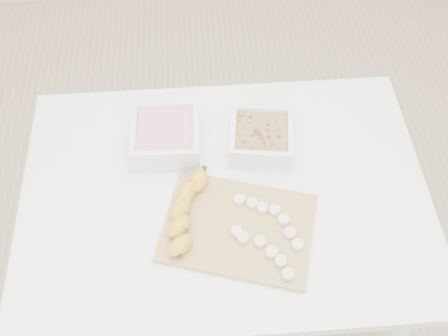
{
  "coord_description": "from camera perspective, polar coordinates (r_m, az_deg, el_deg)",
  "views": [
    {
      "loc": [
        -0.05,
        -0.62,
        1.8
      ],
      "look_at": [
        0.0,
        0.03,
        0.81
      ],
      "focal_mm": 40.0,
      "sensor_mm": 36.0,
      "label": 1
    }
  ],
  "objects": [
    {
      "name": "bowl_yogurt",
      "position": [
        1.28,
        -6.64,
        3.63
      ],
      "size": [
        0.17,
        0.17,
        0.08
      ],
      "color": "white",
      "rests_on": "table"
    },
    {
      "name": "cutting_board",
      "position": [
        1.17,
        1.62,
        -6.85
      ],
      "size": [
        0.4,
        0.33,
        0.01
      ],
      "primitive_type": "cube",
      "rotation": [
        0.0,
        0.0,
        -0.28
      ],
      "color": "tan",
      "rests_on": "table"
    },
    {
      "name": "ground",
      "position": [
        1.91,
        0.07,
        -14.27
      ],
      "size": [
        3.5,
        3.5,
        0.0
      ],
      "primitive_type": "plane",
      "color": "#C6AD89",
      "rests_on": "ground"
    },
    {
      "name": "banana_slices",
      "position": [
        1.15,
        4.98,
        -7.22
      ],
      "size": [
        0.16,
        0.22,
        0.02
      ],
      "color": "beige",
      "rests_on": "cutting_board"
    },
    {
      "name": "bowl_granola",
      "position": [
        1.27,
        4.26,
        3.46
      ],
      "size": [
        0.17,
        0.17,
        0.07
      ],
      "color": "white",
      "rests_on": "table"
    },
    {
      "name": "banana",
      "position": [
        1.16,
        -4.36,
        -5.12
      ],
      "size": [
        0.16,
        0.23,
        0.04
      ],
      "primitive_type": null,
      "rotation": [
        0.0,
        0.0,
        -0.49
      ],
      "color": "gold",
      "rests_on": "cutting_board"
    },
    {
      "name": "table",
      "position": [
        1.31,
        0.1,
        -4.85
      ],
      "size": [
        1.0,
        0.7,
        0.75
      ],
      "color": "white",
      "rests_on": "ground"
    }
  ]
}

